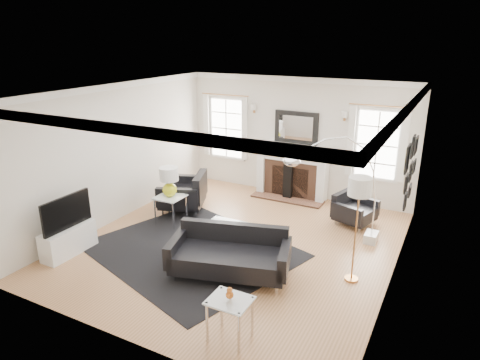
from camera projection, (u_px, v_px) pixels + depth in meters
The scene contains 25 objects.
floor at pixel (236, 244), 7.96m from camera, with size 6.00×6.00×0.00m, color #A06D43.
back_wall at pixel (296, 138), 10.03m from camera, with size 5.50×0.04×2.80m, color silver.
front_wall at pixel (116, 241), 4.99m from camera, with size 5.50×0.04×2.80m, color silver.
left_wall at pixel (118, 153), 8.72m from camera, with size 0.04×6.00×2.80m, color silver.
right_wall at pixel (400, 198), 6.30m from camera, with size 0.04×6.00×2.80m, color silver.
ceiling at pixel (236, 91), 7.06m from camera, with size 5.50×6.00×0.02m, color white.
crown_molding at pixel (236, 95), 7.08m from camera, with size 5.50×6.00×0.12m, color white.
fireplace at pixel (292, 175), 10.13m from camera, with size 1.70×0.69×1.11m.
mantel_mirror at pixel (296, 128), 9.91m from camera, with size 1.05×0.07×0.75m.
window_left at pixel (227, 128), 10.78m from camera, with size 1.24×0.15×1.62m.
window_right at pixel (377, 145), 9.15m from camera, with size 1.24×0.15×1.62m.
gallery_wall at pixel (411, 167), 7.36m from camera, with size 0.04×1.73×1.29m.
tv_unit at pixel (68, 237), 7.50m from camera, with size 0.35×1.00×1.09m.
area_rug at pixel (192, 250), 7.70m from camera, with size 3.39×2.82×0.01m, color black.
sofa at pixel (230, 255), 6.87m from camera, with size 2.07×1.35×0.62m.
armchair_left at pixel (185, 194), 9.37m from camera, with size 1.22×1.29×0.70m.
armchair_right at pixel (353, 210), 8.71m from camera, with size 0.89×0.95×0.53m.
coffee_table at pixel (224, 230), 7.73m from camera, with size 0.85×0.85×0.38m.
side_table_left at pixel (170, 201), 8.68m from camera, with size 0.54×0.54×0.59m.
nesting_table at pixel (230, 308), 5.31m from camera, with size 0.53×0.44×0.58m.
gourd_lamp at pixel (169, 180), 8.53m from camera, with size 0.38×0.38×0.61m.
orange_vase at pixel (230, 294), 5.25m from camera, with size 0.10×0.10×0.16m.
arc_floor_lamp at pixel (335, 187), 7.50m from camera, with size 1.50×1.39×2.13m.
stick_floor_lamp at pixel (359, 192), 6.30m from camera, with size 0.35×0.35×1.71m.
speaker_tower at pixel (289, 178), 10.03m from camera, with size 0.20×0.20×1.01m, color black.
Camera 1 is at (3.38, -6.31, 3.68)m, focal length 32.00 mm.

